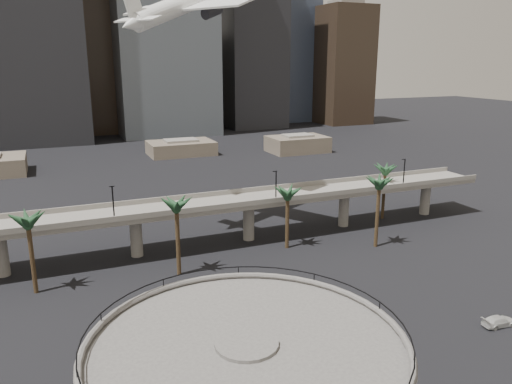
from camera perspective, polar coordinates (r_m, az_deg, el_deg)
name	(u,v)px	position (r m, az deg, el deg)	size (l,w,h in m)	color
overpass	(194,211)	(94.22, -7.07, -2.12)	(130.00, 9.30, 14.70)	slate
palm_trees	(268,194)	(89.83, 1.36, -0.22)	(76.40, 18.40, 14.00)	#42321C
low_buildings	(145,153)	(179.75, -12.62, 4.34)	(135.00, 27.50, 6.80)	brown
skyline	(126,29)	(252.38, -14.60, 17.56)	(269.00, 86.00, 132.18)	#7F7358
airborne_jet	(189,3)	(103.24, -7.66, 20.65)	(31.23, 29.40, 14.37)	white
car_a	(303,364)	(61.11, 5.44, -19.03)	(1.67, 4.15, 1.41)	#C9471C
car_b	(382,331)	(68.72, 14.26, -15.18)	(1.75, 5.03, 1.66)	black
car_c	(499,321)	(76.60, 26.00, -13.11)	(1.96, 4.83, 1.40)	silver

